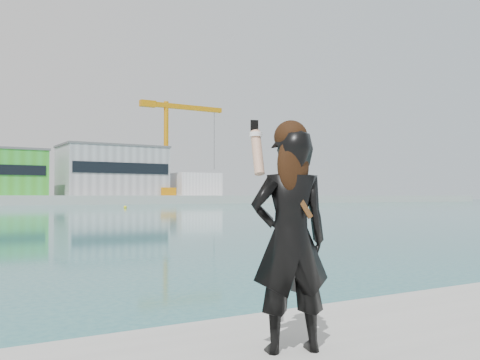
# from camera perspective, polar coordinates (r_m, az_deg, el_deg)

# --- Properties ---
(warehouse_grey_right) EXTENTS (25.50, 15.35, 12.50)m
(warehouse_grey_right) POSITION_cam_1_polar(r_m,az_deg,el_deg) (138.37, -13.46, 0.98)
(warehouse_grey_right) COLOR gray
(warehouse_grey_right) RESTS_ON far_quay
(ancillary_shed) EXTENTS (12.00, 10.00, 6.00)m
(ancillary_shed) POSITION_cam_1_polar(r_m,az_deg,el_deg) (144.85, -4.93, -0.47)
(ancillary_shed) COLOR silver
(ancillary_shed) RESTS_ON far_quay
(dock_crane) EXTENTS (23.00, 4.00, 24.00)m
(dock_crane) POSITION_cam_1_polar(r_m,az_deg,el_deg) (138.05, -7.43, 3.78)
(dock_crane) COLOR orange
(dock_crane) RESTS_ON far_quay
(flagpole_right) EXTENTS (1.28, 0.16, 8.00)m
(flagpole_right) POSITION_cam_1_polar(r_m,az_deg,el_deg) (126.96, -20.17, 0.49)
(flagpole_right) COLOR silver
(flagpole_right) RESTS_ON far_quay
(buoy_near) EXTENTS (0.50, 0.50, 0.50)m
(buoy_near) POSITION_cam_1_polar(r_m,az_deg,el_deg) (85.00, -12.15, -2.96)
(buoy_near) COLOR yellow
(buoy_near) RESTS_ON ground
(woman) EXTENTS (0.68, 0.54, 1.71)m
(woman) POSITION_cam_1_polar(r_m,az_deg,el_deg) (3.94, 5.37, -5.62)
(woman) COLOR black
(woman) RESTS_ON near_quay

